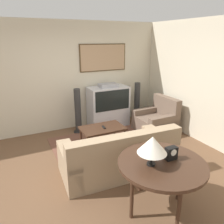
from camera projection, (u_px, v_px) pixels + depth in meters
name	position (u px, v px, depth m)	size (l,w,h in m)	color
ground_plane	(96.00, 168.00, 4.04)	(12.00, 12.00, 0.00)	brown
wall_back	(63.00, 77.00, 5.42)	(12.00, 0.10, 2.70)	beige
wall_right	(208.00, 84.00, 4.70)	(0.06, 12.00, 2.70)	beige
area_rug	(104.00, 143.00, 5.00)	(2.29, 1.57, 0.01)	brown
tv	(108.00, 106.00, 5.84)	(1.05, 0.55, 1.17)	silver
couch	(119.00, 157.00, 3.86)	(2.03, 1.03, 0.84)	#9E8466
armchair	(157.00, 121.00, 5.57)	(0.88, 0.90, 0.87)	brown
coffee_table	(103.00, 129.00, 4.76)	(0.94, 0.59, 0.44)	#3D2619
console_table	(162.00, 167.00, 2.82)	(1.15, 1.15, 0.78)	#3D2619
table_lamp	(152.00, 145.00, 2.65)	(0.37, 0.37, 0.39)	black
mantel_clock	(171.00, 153.00, 2.84)	(0.16, 0.10, 0.17)	black
remote	(104.00, 127.00, 4.73)	(0.06, 0.16, 0.02)	black
speaker_tower_left	(78.00, 112.00, 5.43)	(0.27, 0.27, 1.13)	black
speaker_tower_right	(137.00, 103.00, 6.15)	(0.27, 0.27, 1.13)	black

